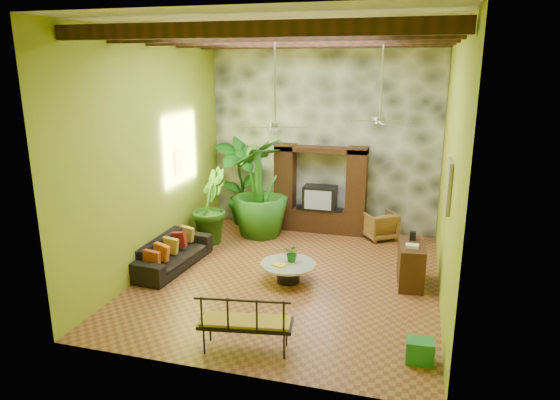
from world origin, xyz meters
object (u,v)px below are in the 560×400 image
(sofa, at_px, (171,253))
(iron_bench, at_px, (244,321))
(entertainment_center, at_px, (320,196))
(tall_plant_c, at_px, (260,188))
(tall_plant_b, at_px, (209,206))
(wicker_armchair, at_px, (380,225))
(tall_plant_a, at_px, (240,179))
(coffee_table, at_px, (288,270))
(green_bin, at_px, (420,351))
(ceiling_fan_front, at_px, (275,115))
(side_console, at_px, (411,264))
(ceiling_fan_back, at_px, (380,110))

(sofa, xyz_separation_m, iron_bench, (2.69, -2.75, 0.21))
(entertainment_center, relative_size, tall_plant_c, 0.94)
(tall_plant_b, relative_size, iron_bench, 1.23)
(wicker_armchair, bearing_deg, tall_plant_b, -15.54)
(sofa, bearing_deg, tall_plant_a, -2.69)
(tall_plant_b, bearing_deg, entertainment_center, 32.58)
(tall_plant_a, height_order, coffee_table, tall_plant_a)
(green_bin, bearing_deg, entertainment_center, 115.37)
(tall_plant_b, bearing_deg, ceiling_fan_front, -40.85)
(sofa, relative_size, side_console, 2.10)
(entertainment_center, relative_size, side_console, 2.24)
(tall_plant_c, bearing_deg, ceiling_fan_front, -66.41)
(iron_bench, bearing_deg, coffee_table, 80.91)
(ceiling_fan_back, relative_size, iron_bench, 1.23)
(ceiling_fan_front, distance_m, coffee_table, 3.16)
(tall_plant_c, bearing_deg, tall_plant_b, -142.67)
(ceiling_fan_front, height_order, iron_bench, ceiling_fan_front)
(tall_plant_c, height_order, iron_bench, tall_plant_c)
(entertainment_center, bearing_deg, tall_plant_a, 179.65)
(tall_plant_c, relative_size, green_bin, 6.26)
(ceiling_fan_back, distance_m, tall_plant_b, 4.77)
(wicker_armchair, relative_size, tall_plant_c, 0.30)
(ceiling_fan_front, xyz_separation_m, tall_plant_c, (-1.21, 2.77, -2.13))
(green_bin, bearing_deg, side_console, 94.52)
(tall_plant_c, xyz_separation_m, coffee_table, (1.43, -2.59, -1.02))
(iron_bench, bearing_deg, tall_plant_b, 109.76)
(coffee_table, distance_m, iron_bench, 2.72)
(iron_bench, relative_size, side_console, 1.41)
(side_console, bearing_deg, tall_plant_a, 143.89)
(side_console, bearing_deg, iron_bench, -131.25)
(iron_bench, height_order, green_bin, iron_bench)
(entertainment_center, distance_m, sofa, 4.29)
(entertainment_center, xyz_separation_m, green_bin, (2.65, -5.59, -0.79))
(ceiling_fan_back, xyz_separation_m, sofa, (-4.25, -1.38, -3.07))
(sofa, distance_m, green_bin, 5.77)
(tall_plant_a, bearing_deg, tall_plant_b, -98.32)
(entertainment_center, height_order, wicker_armchair, entertainment_center)
(ceiling_fan_front, bearing_deg, sofa, 174.89)
(ceiling_fan_front, height_order, wicker_armchair, ceiling_fan_front)
(tall_plant_a, distance_m, green_bin, 7.51)
(sofa, bearing_deg, iron_bench, -131.20)
(coffee_table, relative_size, iron_bench, 0.74)
(entertainment_center, relative_size, tall_plant_a, 0.95)
(tall_plant_c, xyz_separation_m, side_console, (3.84, -2.03, -0.84))
(coffee_table, height_order, iron_bench, iron_bench)
(coffee_table, height_order, side_console, side_console)
(ceiling_fan_front, relative_size, tall_plant_c, 0.73)
(tall_plant_c, height_order, green_bin, tall_plant_c)
(sofa, xyz_separation_m, side_console, (5.08, 0.52, 0.10))
(tall_plant_a, distance_m, tall_plant_b, 1.64)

